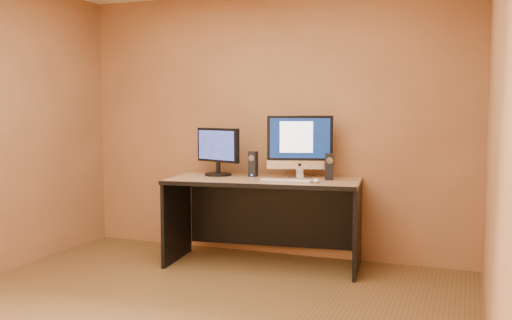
# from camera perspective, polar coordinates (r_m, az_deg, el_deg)

# --- Properties ---
(floor) EXTENTS (4.00, 4.00, 0.00)m
(floor) POSITION_cam_1_polar(r_m,az_deg,el_deg) (4.11, -8.08, -15.55)
(floor) COLOR brown
(floor) RESTS_ON ground
(walls) EXTENTS (4.00, 4.00, 2.60)m
(walls) POSITION_cam_1_polar(r_m,az_deg,el_deg) (3.86, -8.31, 2.85)
(walls) COLOR #A26D41
(walls) RESTS_ON ground
(desk) EXTENTS (1.83, 0.97, 0.81)m
(desk) POSITION_cam_1_polar(r_m,az_deg,el_deg) (5.31, 0.76, -6.24)
(desk) COLOR #A68053
(desk) RESTS_ON ground
(imac) EXTENTS (0.66, 0.39, 0.60)m
(imac) POSITION_cam_1_polar(r_m,az_deg,el_deg) (5.31, 4.40, 1.42)
(imac) COLOR silver
(imac) RESTS_ON desk
(second_monitor) EXTENTS (0.58, 0.42, 0.46)m
(second_monitor) POSITION_cam_1_polar(r_m,az_deg,el_deg) (5.52, -3.81, 0.82)
(second_monitor) COLOR black
(second_monitor) RESTS_ON desk
(speaker_left) EXTENTS (0.08, 0.08, 0.24)m
(speaker_left) POSITION_cam_1_polar(r_m,az_deg,el_deg) (5.42, -0.29, -0.41)
(speaker_left) COLOR black
(speaker_left) RESTS_ON desk
(speaker_right) EXTENTS (0.09, 0.10, 0.24)m
(speaker_right) POSITION_cam_1_polar(r_m,az_deg,el_deg) (5.21, 7.32, -0.67)
(speaker_right) COLOR black
(speaker_right) RESTS_ON desk
(keyboard) EXTENTS (0.47, 0.14, 0.02)m
(keyboard) POSITION_cam_1_polar(r_m,az_deg,el_deg) (5.03, 2.98, -2.10)
(keyboard) COLOR #B9B9BE
(keyboard) RESTS_ON desk
(mouse) EXTENTS (0.09, 0.12, 0.04)m
(mouse) POSITION_cam_1_polar(r_m,az_deg,el_deg) (4.99, 6.05, -2.06)
(mouse) COLOR white
(mouse) RESTS_ON desk
(cable_a) EXTENTS (0.12, 0.22, 0.01)m
(cable_a) POSITION_cam_1_polar(r_m,az_deg,el_deg) (5.40, 4.61, -1.69)
(cable_a) COLOR black
(cable_a) RESTS_ON desk
(cable_b) EXTENTS (0.10, 0.18, 0.01)m
(cable_b) POSITION_cam_1_polar(r_m,az_deg,el_deg) (5.46, 4.00, -1.60)
(cable_b) COLOR black
(cable_b) RESTS_ON desk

